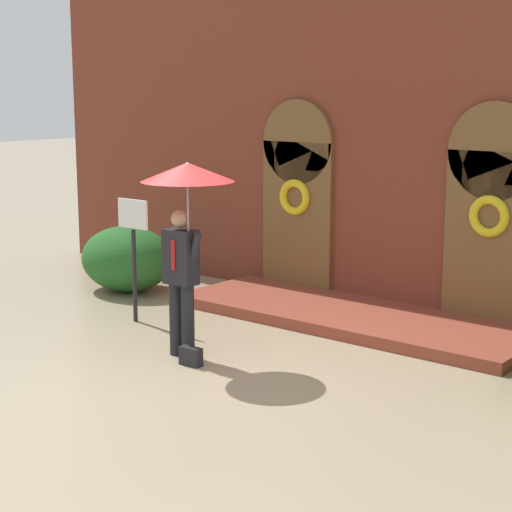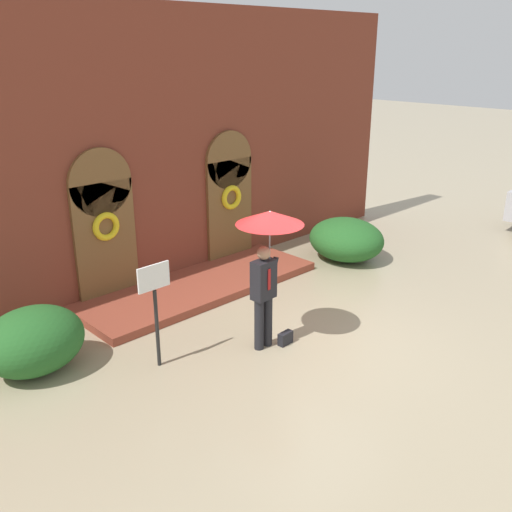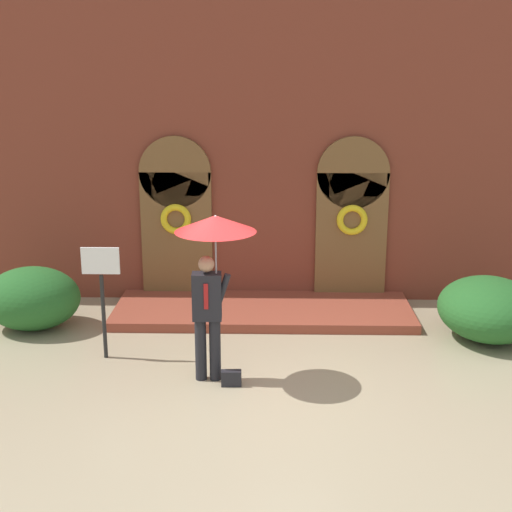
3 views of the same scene
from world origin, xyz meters
name	(u,v)px [view 2 (image 2 of 3)]	position (x,y,z in m)	size (l,w,h in m)	color
ground_plane	(311,341)	(0.00, 0.00, 0.00)	(80.00, 80.00, 0.00)	tan
building_facade	(163,155)	(0.00, 4.15, 2.68)	(14.00, 2.30, 5.60)	brown
person_with_umbrella	(268,238)	(-0.64, 0.43, 1.91)	(1.10, 1.10, 2.36)	black
handbag	(285,338)	(-0.40, 0.23, 0.11)	(0.28, 0.12, 0.22)	black
sign_post	(155,299)	(-2.35, 1.15, 1.16)	(0.56, 0.06, 1.72)	black
shrub_left	(33,341)	(-3.83, 2.35, 0.52)	(1.59, 1.32, 1.05)	#235B23
shrub_right	(346,239)	(3.64, 2.08, 0.49)	(1.62, 1.82, 0.99)	#235B23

